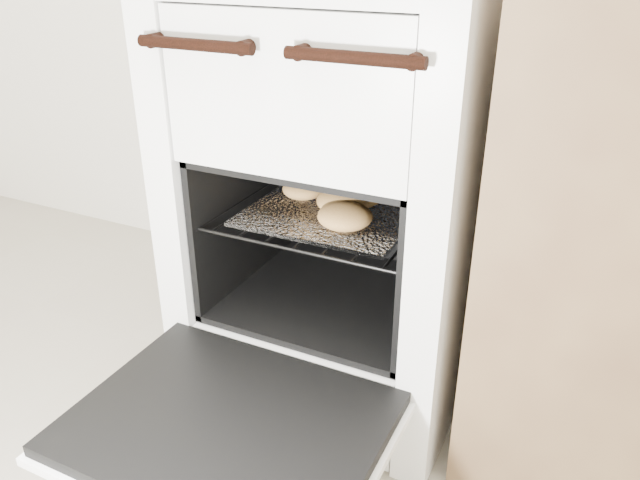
{
  "coord_description": "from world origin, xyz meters",
  "views": [
    {
      "loc": [
        0.66,
        0.08,
        0.9
      ],
      "look_at": [
        0.18,
        1.05,
        0.38
      ],
      "focal_mm": 35.0,
      "sensor_mm": 36.0,
      "label": 1
    }
  ],
  "objects": [
    {
      "name": "foil_sheet",
      "position": [
        0.18,
        1.1,
        0.41
      ],
      "size": [
        0.32,
        0.28,
        0.01
      ],
      "primitive_type": "cube",
      "color": "silver",
      "rests_on": "oven_rack"
    },
    {
      "name": "oven_door",
      "position": [
        0.18,
        0.71,
        0.19
      ],
      "size": [
        0.51,
        0.4,
        0.04
      ],
      "color": "black",
      "rests_on": "stove"
    },
    {
      "name": "baked_rolls",
      "position": [
        0.21,
        1.09,
        0.44
      ],
      "size": [
        0.26,
        0.23,
        0.05
      ],
      "color": "tan",
      "rests_on": "foil_sheet"
    },
    {
      "name": "oven_rack",
      "position": [
        0.18,
        1.12,
        0.41
      ],
      "size": [
        0.41,
        0.4,
        0.01
      ],
      "color": "black",
      "rests_on": "stove"
    },
    {
      "name": "stove",
      "position": [
        0.18,
        1.19,
        0.42
      ],
      "size": [
        0.56,
        0.63,
        0.87
      ],
      "color": "white",
      "rests_on": "ground"
    }
  ]
}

